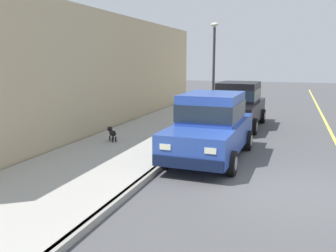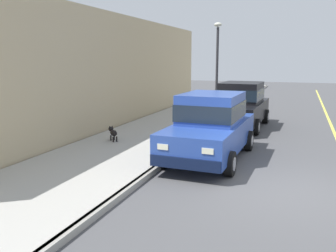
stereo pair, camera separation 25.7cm
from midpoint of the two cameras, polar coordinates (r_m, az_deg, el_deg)
name	(u,v)px [view 1 (the left image)]	position (r m, az deg, el deg)	size (l,w,h in m)	color
ground_plane	(285,189)	(8.66, 17.17, -9.53)	(80.00, 80.00, 0.00)	#4C4C4F
curb	(153,172)	(9.25, -3.18, -7.30)	(0.16, 64.00, 0.14)	gray
sidewalk	(91,166)	(10.04, -12.81, -6.12)	(3.60, 64.00, 0.14)	#A8A59E
car_blue_sedan	(211,125)	(10.65, 6.11, 0.11)	(2.13, 4.65, 1.92)	#28479E
car_black_sedan	(238,104)	(15.81, 10.51, 3.39)	(2.15, 4.66, 1.92)	black
dog_black	(112,133)	(12.47, -9.38, -1.04)	(0.58, 0.56, 0.49)	black
fire_hydrant	(186,125)	(13.55, 2.37, 0.22)	(0.34, 0.24, 0.72)	red
street_lamp	(214,59)	(17.48, 6.82, 10.47)	(0.36, 0.36, 4.42)	#2D2D33
building_facade	(116,72)	(15.71, -8.64, 8.42)	(0.50, 20.00, 4.71)	tan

